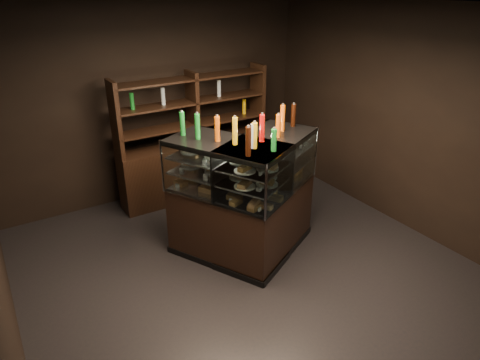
% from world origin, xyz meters
% --- Properties ---
extents(ground, '(5.00, 5.00, 0.00)m').
position_xyz_m(ground, '(0.00, 0.00, 0.00)').
color(ground, black).
rests_on(ground, ground).
extents(room_shell, '(5.02, 5.02, 3.01)m').
position_xyz_m(room_shell, '(0.00, 0.00, 1.94)').
color(room_shell, black).
rests_on(room_shell, ground).
extents(display_case, '(1.90, 1.59, 1.55)m').
position_xyz_m(display_case, '(0.20, 0.20, 0.51)').
color(display_case, black).
rests_on(display_case, ground).
extents(food_display, '(1.48, 1.23, 0.47)m').
position_xyz_m(food_display, '(0.19, 0.20, 1.19)').
color(food_display, gold).
rests_on(food_display, display_case).
extents(bottles_top, '(1.31, 1.09, 0.30)m').
position_xyz_m(bottles_top, '(0.20, 0.20, 1.68)').
color(bottles_top, '#B20C0A').
rests_on(bottles_top, display_case).
extents(potted_conifer, '(0.31, 0.31, 0.67)m').
position_xyz_m(potted_conifer, '(0.68, 0.52, 0.38)').
color(potted_conifer, black).
rests_on(potted_conifer, ground).
extents(back_shelving, '(2.43, 0.43, 2.00)m').
position_xyz_m(back_shelving, '(0.41, 2.05, 0.61)').
color(back_shelving, black).
rests_on(back_shelving, ground).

